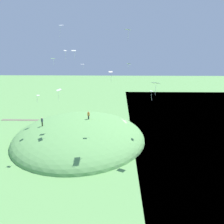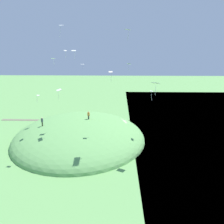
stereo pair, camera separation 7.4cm
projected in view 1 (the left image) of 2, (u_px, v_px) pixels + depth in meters
ground_plane at (120, 132)px, 50.43m from camera, size 160.00×160.00×0.00m
grass_hill at (80, 139)px, 47.32m from camera, size 25.29×27.71×7.30m
dirt_path at (29, 120)px, 57.95m from camera, size 13.28×1.23×0.04m
person_walking_path at (88, 114)px, 47.13m from camera, size 0.61×0.61×1.57m
person_with_child at (42, 121)px, 44.88m from camera, size 0.41×0.41×1.71m
kite_0 at (53, 59)px, 45.47m from camera, size 0.92×0.75×1.43m
kite_1 at (156, 83)px, 35.26m from camera, size 1.39×1.24×1.90m
kite_2 at (65, 51)px, 54.02m from camera, size 0.86×0.97×2.20m
kite_3 at (129, 64)px, 58.59m from camera, size 1.12×0.96×1.67m
kite_4 at (111, 73)px, 39.14m from camera, size 0.67×0.49×1.71m
kite_5 at (38, 96)px, 41.16m from camera, size 0.67×0.78×1.21m
kite_6 at (82, 64)px, 58.30m from camera, size 1.13×1.01×1.26m
kite_7 at (128, 30)px, 34.18m from camera, size 0.98×1.28×1.52m
kite_8 at (59, 90)px, 39.60m from camera, size 1.13×1.29×1.88m
kite_9 at (74, 51)px, 40.79m from camera, size 0.85×0.65×1.51m
kite_10 at (61, 27)px, 35.87m from camera, size 0.77×0.63×1.90m
kite_11 at (151, 92)px, 41.79m from camera, size 0.48×0.70×1.73m
mooring_post at (129, 122)px, 55.31m from camera, size 0.14×0.14×0.98m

